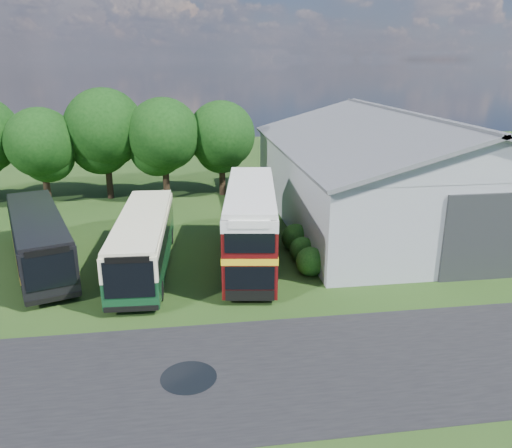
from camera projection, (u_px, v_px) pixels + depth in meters
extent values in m
plane|color=#1B3711|center=(221.00, 335.00, 22.41)|extent=(120.00, 120.00, 0.00)
cube|color=black|center=(302.00, 368.00, 19.99)|extent=(60.00, 8.00, 0.02)
cylinder|color=black|center=(189.00, 378.00, 19.39)|extent=(2.20, 2.20, 0.01)
cube|color=gray|center=(398.00, 182.00, 38.61)|extent=(18.00, 24.00, 5.50)
cube|color=#2D3033|center=(488.00, 237.00, 27.33)|extent=(5.20, 0.18, 5.00)
cylinder|color=black|center=(47.00, 187.00, 42.27)|extent=(0.56, 0.56, 3.06)
sphere|color=black|center=(41.00, 143.00, 41.10)|extent=(5.78, 5.78, 5.78)
cylinder|color=black|center=(109.00, 178.00, 44.08)|extent=(0.56, 0.56, 3.60)
sphere|color=black|center=(104.00, 128.00, 42.71)|extent=(6.80, 6.80, 6.80)
cylinder|color=black|center=(166.00, 181.00, 43.86)|extent=(0.56, 0.56, 3.31)
sphere|color=black|center=(164.00, 134.00, 42.59)|extent=(6.26, 6.26, 6.26)
cylinder|color=black|center=(222.00, 178.00, 45.31)|extent=(0.56, 0.56, 3.17)
sphere|color=black|center=(221.00, 135.00, 44.10)|extent=(5.98, 5.98, 5.98)
sphere|color=#194714|center=(310.00, 274.00, 28.81)|extent=(1.70, 1.70, 1.70)
sphere|color=#194714|center=(302.00, 261.00, 30.69)|extent=(1.60, 1.60, 1.60)
sphere|color=#194714|center=(295.00, 249.00, 32.57)|extent=(1.80, 1.80, 1.80)
cube|color=#0E361B|center=(144.00, 240.00, 28.94)|extent=(3.27, 12.01, 2.96)
cube|color=#4B0A0B|center=(251.00, 223.00, 29.48)|extent=(4.38, 11.45, 4.47)
cube|color=black|center=(39.00, 238.00, 29.29)|extent=(6.55, 12.11, 2.95)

